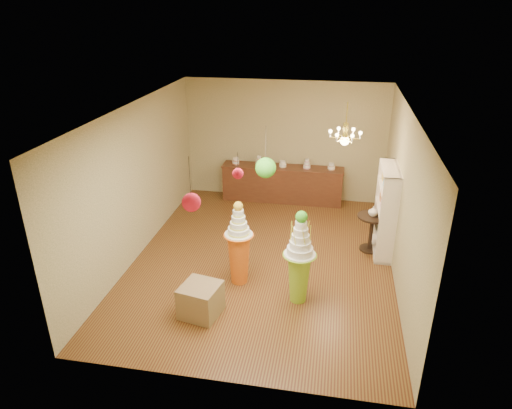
% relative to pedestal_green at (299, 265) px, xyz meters
% --- Properties ---
extents(floor, '(6.50, 6.50, 0.00)m').
position_rel_pedestal_green_xyz_m(floor, '(-0.81, 1.22, -0.69)').
color(floor, brown).
rests_on(floor, ground).
extents(ceiling, '(6.50, 6.50, 0.00)m').
position_rel_pedestal_green_xyz_m(ceiling, '(-0.81, 1.22, 2.31)').
color(ceiling, silver).
rests_on(ceiling, ground).
extents(wall_back, '(5.00, 0.04, 3.00)m').
position_rel_pedestal_green_xyz_m(wall_back, '(-0.81, 4.47, 0.81)').
color(wall_back, tan).
rests_on(wall_back, ground).
extents(wall_front, '(5.00, 0.04, 3.00)m').
position_rel_pedestal_green_xyz_m(wall_front, '(-0.81, -2.03, 0.81)').
color(wall_front, tan).
rests_on(wall_front, ground).
extents(wall_left, '(0.04, 6.50, 3.00)m').
position_rel_pedestal_green_xyz_m(wall_left, '(-3.31, 1.22, 0.81)').
color(wall_left, tan).
rests_on(wall_left, ground).
extents(wall_right, '(0.04, 6.50, 3.00)m').
position_rel_pedestal_green_xyz_m(wall_right, '(1.69, 1.22, 0.81)').
color(wall_right, tan).
rests_on(wall_right, ground).
extents(pedestal_green, '(0.56, 0.56, 1.68)m').
position_rel_pedestal_green_xyz_m(pedestal_green, '(0.00, 0.00, 0.00)').
color(pedestal_green, '#94CB2C').
rests_on(pedestal_green, floor).
extents(pedestal_orange, '(0.55, 0.55, 1.60)m').
position_rel_pedestal_green_xyz_m(pedestal_orange, '(-1.11, 0.38, -0.05)').
color(pedestal_orange, orange).
rests_on(pedestal_orange, floor).
extents(burlap_riser, '(0.70, 0.70, 0.54)m').
position_rel_pedestal_green_xyz_m(burlap_riser, '(-1.52, -0.67, -0.42)').
color(burlap_riser, '#8C6F4C').
rests_on(burlap_riser, floor).
extents(sideboard, '(3.04, 0.54, 1.16)m').
position_rel_pedestal_green_xyz_m(sideboard, '(-0.81, 4.19, -0.21)').
color(sideboard, '#522A19').
rests_on(sideboard, floor).
extents(shelving_unit, '(0.33, 1.20, 1.80)m').
position_rel_pedestal_green_xyz_m(shelving_unit, '(1.53, 2.02, 0.21)').
color(shelving_unit, white).
rests_on(shelving_unit, floor).
extents(round_table, '(0.69, 0.69, 0.78)m').
position_rel_pedestal_green_xyz_m(round_table, '(1.29, 1.98, -0.18)').
color(round_table, black).
rests_on(round_table, floor).
extents(vase, '(0.26, 0.26, 0.21)m').
position_rel_pedestal_green_xyz_m(vase, '(1.29, 1.98, 0.19)').
color(vase, white).
rests_on(vase, round_table).
extents(pom_red_left, '(0.24, 0.24, 0.73)m').
position_rel_pedestal_green_xyz_m(pom_red_left, '(-1.29, -1.51, 1.70)').
color(pom_red_left, '#382F28').
rests_on(pom_red_left, ceiling).
extents(pom_green_mid, '(0.32, 0.32, 0.84)m').
position_rel_pedestal_green_xyz_m(pom_green_mid, '(-0.60, 0.12, 1.64)').
color(pom_green_mid, '#382F28').
rests_on(pom_green_mid, ceiling).
extents(pom_red_right, '(0.14, 0.14, 0.35)m').
position_rel_pedestal_green_xyz_m(pom_red_right, '(-0.74, -1.25, 2.03)').
color(pom_red_right, '#382F28').
rests_on(pom_red_right, ceiling).
extents(chandelier, '(0.68, 0.68, 0.85)m').
position_rel_pedestal_green_xyz_m(chandelier, '(0.61, 2.14, 1.61)').
color(chandelier, gold).
rests_on(chandelier, ceiling).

